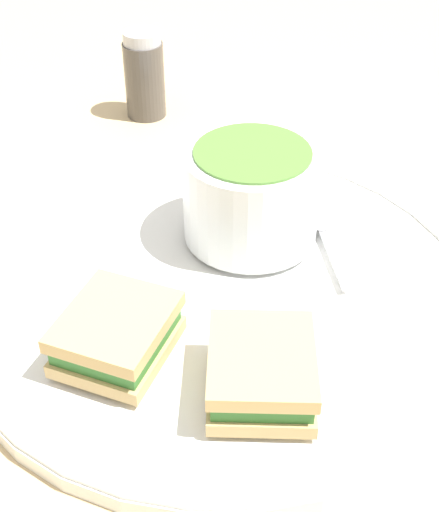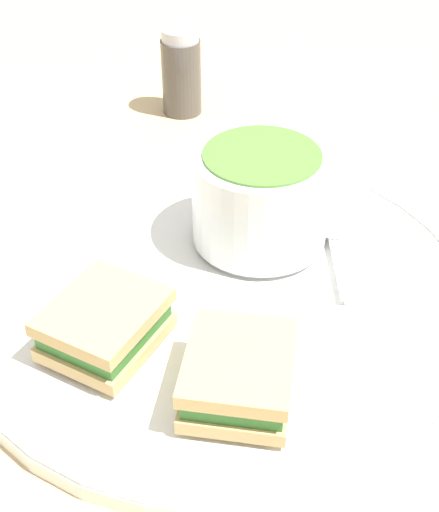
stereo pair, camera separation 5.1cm
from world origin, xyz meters
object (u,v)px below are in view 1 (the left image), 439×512
(sandwich_half_near, at_px, (117,334))
(sandwich_half_far, at_px, (261,371))
(soup_bowl, at_px, (251,194))
(salt_shaker, at_px, (144,75))
(spoon, at_px, (320,224))

(sandwich_half_near, bearing_deg, sandwich_half_far, -137.98)
(sandwich_half_far, bearing_deg, soup_bowl, -28.16)
(sandwich_half_far, xyz_separation_m, salt_shaker, (0.40, -0.10, 0.01))
(spoon, xyz_separation_m, sandwich_half_far, (-0.12, 0.13, 0.01))
(spoon, xyz_separation_m, salt_shaker, (0.28, 0.03, 0.02))
(soup_bowl, relative_size, salt_shaker, 1.15)
(soup_bowl, distance_m, spoon, 0.07)
(salt_shaker, bearing_deg, sandwich_half_far, 165.92)
(salt_shaker, bearing_deg, spoon, -173.92)
(soup_bowl, bearing_deg, sandwich_half_far, 151.84)
(sandwich_half_far, bearing_deg, sandwich_half_near, 42.02)
(soup_bowl, xyz_separation_m, salt_shaker, (0.26, -0.02, -0.01))
(spoon, height_order, salt_shaker, salt_shaker)
(sandwich_half_near, xyz_separation_m, salt_shaker, (0.33, -0.16, 0.01))
(spoon, height_order, sandwich_half_far, sandwich_half_far)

